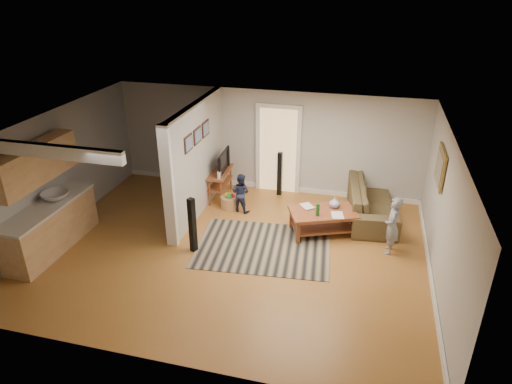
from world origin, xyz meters
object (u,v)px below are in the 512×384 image
Objects in this scene: speaker_left at (192,225)px; toddler at (241,211)px; speaker_right at (280,174)px; toy_basket at (230,201)px; coffee_table at (324,216)px; sofa at (370,214)px; child at (388,252)px; tv_console at (221,174)px.

toddler is (0.43, 1.83, -0.57)m from speaker_left.
toy_basket is (-0.97, -0.97, -0.39)m from speaker_right.
toy_basket is at bearing -131.95° from speaker_right.
coffee_table is 1.67× the size of toddler.
speaker_right reaches higher than sofa.
speaker_left is 1.24× the size of toddler.
speaker_right reaches higher than toddler.
speaker_left reaches higher than toy_basket.
speaker_left reaches higher than coffee_table.
speaker_right is at bearing 70.83° from sofa.
speaker_right is at bearing 89.73° from speaker_left.
coffee_table is 2.33m from toy_basket.
speaker_right is 1.20× the size of toddler.
tv_console is at bearing -106.30° from child.
speaker_left is 1.98m from toy_basket.
tv_console is 0.95× the size of child.
sofa is at bearing -154.77° from toddler.
speaker_left is at bearing -94.20° from toy_basket.
child reaches higher than toddler.
tv_console is 2.59× the size of toy_basket.
speaker_right is 2.57× the size of toy_basket.
coffee_table is at bearing -102.32° from child.
sofa is 5.74× the size of toy_basket.
sofa is 2.22× the size of tv_console.
coffee_table is 1.39× the size of speaker_right.
sofa is 1.50m from coffee_table.
speaker_right is (1.11, 2.90, -0.02)m from speaker_left.
coffee_table reaches higher than toddler.
tv_console reaches higher than toddler.
speaker_right reaches higher than child.
child is (3.57, -1.03, -0.16)m from toy_basket.
child is at bearing -16.80° from coffee_table.
toddler is (0.29, -0.10, -0.16)m from toy_basket.
speaker_left is at bearing -71.90° from child.
speaker_left is at bearing 119.55° from sofa.
child is at bearing -16.05° from toy_basket.
sofa is 2.69× the size of toddler.
speaker_right reaches higher than toy_basket.
speaker_right is at bearing 45.04° from toy_basket.
child is at bearing -24.08° from tv_console.
toy_basket is (-3.17, -0.47, 0.16)m from sofa.
coffee_table is 2.71m from speaker_left.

